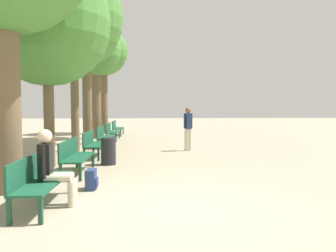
{
  "coord_description": "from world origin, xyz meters",
  "views": [
    {
      "loc": [
        -0.33,
        -5.23,
        1.65
      ],
      "look_at": [
        0.21,
        3.73,
        1.11
      ],
      "focal_mm": 35.0,
      "sensor_mm": 36.0,
      "label": 1
    }
  ],
  "objects_px": {
    "backpack": "(91,180)",
    "trash_bin": "(108,151)",
    "bench_row_2": "(93,142)",
    "bench_row_3": "(104,135)",
    "bench_row_4": "(111,130)",
    "tree_row_1": "(47,23)",
    "tree_row_2": "(73,19)",
    "tree_row_4": "(95,53)",
    "bench_row_5": "(116,127)",
    "pedestrian_near": "(188,126)",
    "bench_row_0": "(37,178)",
    "tree_row_3": "(86,33)",
    "person_seated": "(53,166)",
    "tree_row_5": "(104,53)",
    "bench_row_1": "(74,154)"
  },
  "relations": [
    {
      "from": "backpack",
      "to": "trash_bin",
      "type": "bearing_deg",
      "value": 89.96
    },
    {
      "from": "bench_row_2",
      "to": "bench_row_3",
      "type": "bearing_deg",
      "value": 90.0
    },
    {
      "from": "bench_row_4",
      "to": "tree_row_1",
      "type": "xyz_separation_m",
      "value": [
        -0.86,
        -7.04,
        3.39
      ]
    },
    {
      "from": "tree_row_1",
      "to": "trash_bin",
      "type": "relative_size",
      "value": 7.28
    },
    {
      "from": "tree_row_2",
      "to": "tree_row_4",
      "type": "height_order",
      "value": "tree_row_2"
    },
    {
      "from": "trash_bin",
      "to": "bench_row_3",
      "type": "bearing_deg",
      "value": 99.46
    },
    {
      "from": "bench_row_2",
      "to": "bench_row_5",
      "type": "distance_m",
      "value": 7.97
    },
    {
      "from": "tree_row_1",
      "to": "backpack",
      "type": "height_order",
      "value": "tree_row_1"
    },
    {
      "from": "tree_row_1",
      "to": "pedestrian_near",
      "type": "height_order",
      "value": "tree_row_1"
    },
    {
      "from": "bench_row_0",
      "to": "tree_row_3",
      "type": "relative_size",
      "value": 0.28
    },
    {
      "from": "bench_row_3",
      "to": "pedestrian_near",
      "type": "distance_m",
      "value": 3.58
    },
    {
      "from": "bench_row_0",
      "to": "person_seated",
      "type": "bearing_deg",
      "value": 8.67
    },
    {
      "from": "bench_row_3",
      "to": "pedestrian_near",
      "type": "relative_size",
      "value": 1.09
    },
    {
      "from": "tree_row_5",
      "to": "pedestrian_near",
      "type": "height_order",
      "value": "tree_row_5"
    },
    {
      "from": "bench_row_3",
      "to": "bench_row_5",
      "type": "xyz_separation_m",
      "value": [
        0.0,
        5.32,
        0.0
      ]
    },
    {
      "from": "backpack",
      "to": "bench_row_3",
      "type": "bearing_deg",
      "value": 95.65
    },
    {
      "from": "person_seated",
      "to": "tree_row_5",
      "type": "bearing_deg",
      "value": 94.29
    },
    {
      "from": "bench_row_1",
      "to": "backpack",
      "type": "bearing_deg",
      "value": -66.56
    },
    {
      "from": "bench_row_2",
      "to": "pedestrian_near",
      "type": "height_order",
      "value": "pedestrian_near"
    },
    {
      "from": "tree_row_3",
      "to": "bench_row_2",
      "type": "bearing_deg",
      "value": -77.35
    },
    {
      "from": "tree_row_3",
      "to": "pedestrian_near",
      "type": "height_order",
      "value": "tree_row_3"
    },
    {
      "from": "bench_row_4",
      "to": "trash_bin",
      "type": "relative_size",
      "value": 2.3
    },
    {
      "from": "backpack",
      "to": "bench_row_4",
      "type": "bearing_deg",
      "value": 94.08
    },
    {
      "from": "bench_row_4",
      "to": "tree_row_4",
      "type": "relative_size",
      "value": 0.3
    },
    {
      "from": "bench_row_2",
      "to": "tree_row_3",
      "type": "xyz_separation_m",
      "value": [
        -0.86,
        3.84,
        4.36
      ]
    },
    {
      "from": "bench_row_0",
      "to": "tree_row_1",
      "type": "distance_m",
      "value": 5.01
    },
    {
      "from": "person_seated",
      "to": "backpack",
      "type": "distance_m",
      "value": 1.24
    },
    {
      "from": "bench_row_1",
      "to": "bench_row_2",
      "type": "xyz_separation_m",
      "value": [
        0.0,
        2.66,
        0.0
      ]
    },
    {
      "from": "bench_row_0",
      "to": "tree_row_3",
      "type": "bearing_deg",
      "value": 95.38
    },
    {
      "from": "tree_row_3",
      "to": "tree_row_5",
      "type": "distance_m",
      "value": 5.53
    },
    {
      "from": "bench_row_2",
      "to": "bench_row_5",
      "type": "height_order",
      "value": "same"
    },
    {
      "from": "bench_row_2",
      "to": "bench_row_5",
      "type": "xyz_separation_m",
      "value": [
        0.0,
        7.97,
        0.0
      ]
    },
    {
      "from": "bench_row_2",
      "to": "backpack",
      "type": "relative_size",
      "value": 4.41
    },
    {
      "from": "bench_row_2",
      "to": "tree_row_4",
      "type": "relative_size",
      "value": 0.3
    },
    {
      "from": "pedestrian_near",
      "to": "tree_row_3",
      "type": "bearing_deg",
      "value": 148.89
    },
    {
      "from": "bench_row_5",
      "to": "tree_row_5",
      "type": "height_order",
      "value": "tree_row_5"
    },
    {
      "from": "bench_row_0",
      "to": "tree_row_5",
      "type": "xyz_separation_m",
      "value": [
        -0.86,
        14.68,
        4.38
      ]
    },
    {
      "from": "tree_row_3",
      "to": "person_seated",
      "type": "relative_size",
      "value": 4.98
    },
    {
      "from": "tree_row_5",
      "to": "backpack",
      "type": "relative_size",
      "value": 16.02
    },
    {
      "from": "bench_row_2",
      "to": "person_seated",
      "type": "height_order",
      "value": "person_seated"
    },
    {
      "from": "bench_row_2",
      "to": "person_seated",
      "type": "relative_size",
      "value": 1.38
    },
    {
      "from": "backpack",
      "to": "tree_row_3",
      "type": "bearing_deg",
      "value": 100.83
    },
    {
      "from": "bench_row_5",
      "to": "tree_row_4",
      "type": "distance_m",
      "value": 4.33
    },
    {
      "from": "bench_row_4",
      "to": "tree_row_5",
      "type": "height_order",
      "value": "tree_row_5"
    },
    {
      "from": "bench_row_0",
      "to": "tree_row_2",
      "type": "relative_size",
      "value": 0.27
    },
    {
      "from": "bench_row_1",
      "to": "pedestrian_near",
      "type": "distance_m",
      "value": 5.19
    },
    {
      "from": "bench_row_1",
      "to": "trash_bin",
      "type": "relative_size",
      "value": 2.3
    },
    {
      "from": "bench_row_1",
      "to": "bench_row_2",
      "type": "bearing_deg",
      "value": 90.0
    },
    {
      "from": "backpack",
      "to": "person_seated",
      "type": "bearing_deg",
      "value": -112.89
    },
    {
      "from": "bench_row_0",
      "to": "trash_bin",
      "type": "height_order",
      "value": "bench_row_0"
    }
  ]
}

